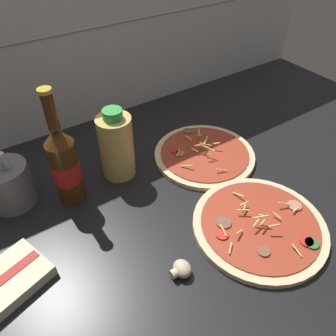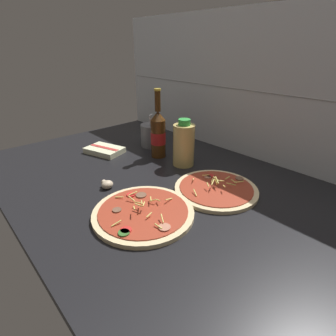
# 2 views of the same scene
# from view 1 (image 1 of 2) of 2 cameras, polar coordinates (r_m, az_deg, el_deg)

# --- Properties ---
(counter_slab) EXTENTS (1.60, 0.90, 0.03)m
(counter_slab) POSITION_cam_1_polar(r_m,az_deg,el_deg) (0.81, 5.19, -5.19)
(counter_slab) COLOR black
(counter_slab) RESTS_ON ground
(tile_backsplash) EXTENTS (1.60, 0.01, 0.60)m
(tile_backsplash) POSITION_cam_1_polar(r_m,az_deg,el_deg) (1.00, -11.28, 23.14)
(tile_backsplash) COLOR silver
(tile_backsplash) RESTS_ON ground
(pizza_near) EXTENTS (0.29, 0.29, 0.05)m
(pizza_near) POSITION_cam_1_polar(r_m,az_deg,el_deg) (0.75, 15.60, -9.60)
(pizza_near) COLOR beige
(pizza_near) RESTS_ON counter_slab
(pizza_far) EXTENTS (0.27, 0.27, 0.05)m
(pizza_far) POSITION_cam_1_polar(r_m,az_deg,el_deg) (0.91, 6.32, 2.37)
(pizza_far) COLOR beige
(pizza_far) RESTS_ON counter_slab
(beer_bottle) EXTENTS (0.06, 0.06, 0.29)m
(beer_bottle) POSITION_cam_1_polar(r_m,az_deg,el_deg) (0.76, -17.57, 0.63)
(beer_bottle) COLOR #47280F
(beer_bottle) RESTS_ON counter_slab
(oil_bottle) EXTENTS (0.08, 0.08, 0.19)m
(oil_bottle) POSITION_cam_1_polar(r_m,az_deg,el_deg) (0.81, -8.96, 3.84)
(oil_bottle) COLOR #D6B766
(oil_bottle) RESTS_ON counter_slab
(mushroom_left) EXTENTS (0.04, 0.04, 0.03)m
(mushroom_left) POSITION_cam_1_polar(r_m,az_deg,el_deg) (0.66, 2.33, -17.19)
(mushroom_left) COLOR beige
(mushroom_left) RESTS_ON counter_slab
(utensil_crock) EXTENTS (0.11, 0.11, 0.16)m
(utensil_crock) POSITION_cam_1_polar(r_m,az_deg,el_deg) (0.83, -26.03, -2.62)
(utensil_crock) COLOR slate
(utensil_crock) RESTS_ON counter_slab
(dish_towel) EXTENTS (0.19, 0.15, 0.03)m
(dish_towel) POSITION_cam_1_polar(r_m,az_deg,el_deg) (0.71, -26.75, -17.61)
(dish_towel) COLOR beige
(dish_towel) RESTS_ON counter_slab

